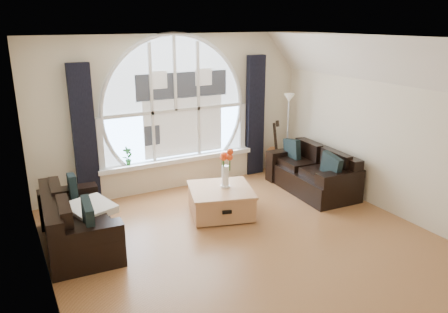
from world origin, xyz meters
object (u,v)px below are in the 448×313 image
(vase_flowers, at_px, (225,163))
(floor_lamp, at_px, (288,135))
(sofa_right, at_px, (312,169))
(guitar, at_px, (273,146))
(potted_plant, at_px, (128,156))
(sofa_left, at_px, (78,217))
(coffee_chest, at_px, (221,200))

(vase_flowers, height_order, floor_lamp, floor_lamp)
(sofa_right, bearing_deg, guitar, 92.74)
(vase_flowers, bearing_deg, potted_plant, 128.76)
(sofa_right, xyz_separation_m, potted_plant, (-2.91, 1.32, 0.31))
(sofa_right, xyz_separation_m, guitar, (0.00, 1.21, 0.13))
(sofa_left, distance_m, potted_plant, 1.81)
(sofa_left, distance_m, guitar, 4.23)
(sofa_right, bearing_deg, sofa_left, -175.94)
(coffee_chest, bearing_deg, floor_lamp, 43.43)
(sofa_left, xyz_separation_m, potted_plant, (1.11, 1.40, 0.31))
(sofa_left, distance_m, vase_flowers, 2.27)
(coffee_chest, height_order, floor_lamp, floor_lamp)
(sofa_left, distance_m, floor_lamp, 4.26)
(sofa_right, relative_size, floor_lamp, 1.04)
(coffee_chest, bearing_deg, sofa_right, 19.68)
(sofa_right, distance_m, floor_lamp, 0.99)
(potted_plant, bearing_deg, floor_lamp, -7.81)
(sofa_left, relative_size, coffee_chest, 1.75)
(guitar, bearing_deg, coffee_chest, -144.91)
(vase_flowers, bearing_deg, guitar, 35.97)
(sofa_left, xyz_separation_m, coffee_chest, (2.14, -0.02, -0.17))
(sofa_left, relative_size, potted_plant, 5.20)
(sofa_left, height_order, coffee_chest, sofa_left)
(coffee_chest, bearing_deg, vase_flowers, 30.10)
(vase_flowers, xyz_separation_m, guitar, (1.79, 1.30, -0.28))
(sofa_left, bearing_deg, floor_lamp, 16.79)
(guitar, distance_m, potted_plant, 2.92)
(guitar, height_order, potted_plant, guitar)
(guitar, bearing_deg, potted_plant, 177.93)
(vase_flowers, relative_size, floor_lamp, 0.44)
(sofa_left, xyz_separation_m, sofa_right, (4.02, 0.08, 0.00))
(coffee_chest, height_order, vase_flowers, vase_flowers)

